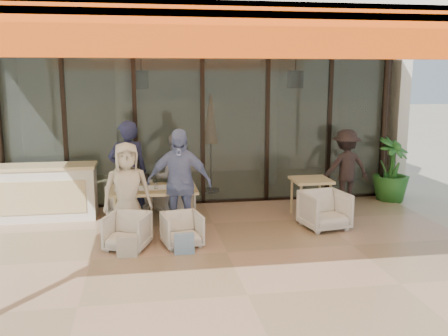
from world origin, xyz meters
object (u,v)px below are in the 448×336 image
(potted_palm, at_px, (392,170))
(chair_near_right, at_px, (182,228))
(host_counter, at_px, (46,192))
(chair_near_left, at_px, (127,230))
(standing_woman, at_px, (346,168))
(chair_far_left, at_px, (130,197))
(dining_table, at_px, (152,191))
(diner_cream, at_px, (127,191))
(chair_far_right, at_px, (174,198))
(diner_navy, at_px, (128,173))
(side_chair, at_px, (325,209))
(diner_periwinkle, at_px, (179,183))
(diner_grey, at_px, (175,178))
(side_table, at_px, (311,184))

(potted_palm, bearing_deg, chair_near_right, -154.95)
(host_counter, xyz_separation_m, potted_palm, (6.98, 0.31, 0.15))
(chair_near_left, relative_size, standing_woman, 0.40)
(host_counter, bearing_deg, chair_far_left, 1.82)
(dining_table, xyz_separation_m, diner_cream, (-0.41, -0.46, 0.12))
(chair_near_left, bearing_deg, chair_far_right, 85.78)
(dining_table, bearing_deg, chair_near_right, -65.87)
(host_counter, xyz_separation_m, diner_cream, (1.52, -1.35, 0.27))
(diner_navy, height_order, standing_woman, diner_navy)
(chair_far_left, relative_size, chair_near_right, 1.24)
(chair_far_right, bearing_deg, side_chair, 130.98)
(dining_table, height_order, diner_periwinkle, diner_periwinkle)
(chair_far_left, xyz_separation_m, potted_palm, (5.46, 0.26, 0.31))
(host_counter, bearing_deg, diner_grey, -10.82)
(chair_far_right, distance_m, diner_periwinkle, 1.52)
(host_counter, relative_size, chair_near_right, 3.11)
(side_chair, bearing_deg, dining_table, 161.23)
(chair_far_left, xyz_separation_m, chair_far_right, (0.84, 0.00, -0.05))
(diner_navy, relative_size, diner_periwinkle, 1.03)
(chair_near_left, bearing_deg, dining_table, 86.34)
(standing_woman, bearing_deg, dining_table, 10.00)
(dining_table, height_order, diner_cream, diner_cream)
(dining_table, bearing_deg, chair_near_left, -113.29)
(dining_table, distance_m, diner_cream, 0.63)
(potted_palm, bearing_deg, side_table, -156.44)
(chair_near_right, height_order, diner_cream, diner_cream)
(dining_table, distance_m, chair_near_left, 1.11)
(chair_near_right, height_order, standing_woman, standing_woman)
(host_counter, distance_m, chair_far_left, 1.53)
(chair_far_left, bearing_deg, diner_periwinkle, 136.24)
(dining_table, height_order, chair_near_right, dining_table)
(diner_periwinkle, bearing_deg, host_counter, 160.25)
(side_table, height_order, standing_woman, standing_woman)
(diner_navy, height_order, side_chair, diner_navy)
(chair_near_right, relative_size, diner_grey, 0.37)
(standing_woman, distance_m, potted_palm, 1.12)
(side_chair, bearing_deg, chair_far_right, 141.00)
(chair_far_right, bearing_deg, side_table, 145.54)
(side_table, bearing_deg, potted_palm, 23.56)
(chair_far_left, bearing_deg, potted_palm, -162.02)
(diner_cream, bearing_deg, side_chair, -7.43)
(diner_periwinkle, bearing_deg, side_table, 26.48)
(chair_near_left, distance_m, diner_grey, 1.71)
(diner_cream, bearing_deg, diner_periwinkle, -7.34)
(diner_grey, height_order, potted_palm, diner_grey)
(chair_near_right, relative_size, diner_periwinkle, 0.33)
(chair_near_left, bearing_deg, potted_palm, 41.20)
(dining_table, xyz_separation_m, chair_far_right, (0.43, 0.94, -0.37))
(diner_periwinkle, relative_size, side_table, 2.43)
(chair_near_right, bearing_deg, diner_periwinkle, 78.97)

